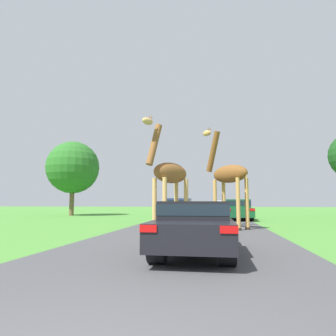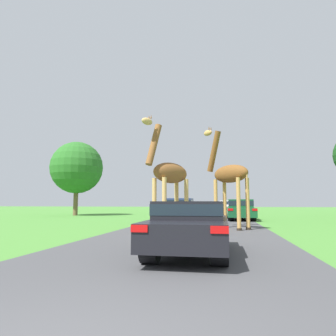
# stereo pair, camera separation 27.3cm
# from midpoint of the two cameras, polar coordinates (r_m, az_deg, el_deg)

# --- Properties ---
(road) EXTENTS (6.65, 120.00, 0.00)m
(road) POSITION_cam_midpoint_polar(r_m,az_deg,el_deg) (31.79, 6.96, -8.71)
(road) COLOR #424244
(road) RESTS_ON ground
(giraffe_near_road) EXTENTS (1.90, 2.56, 4.89)m
(giraffe_near_road) POSITION_cam_midpoint_polar(r_m,az_deg,el_deg) (13.15, -0.40, -1.52)
(giraffe_near_road) COLOR tan
(giraffe_near_road) RESTS_ON ground
(giraffe_companion) EXTENTS (2.34, 2.32, 5.15)m
(giraffe_companion) POSITION_cam_midpoint_polar(r_m,az_deg,el_deg) (14.57, 10.78, -1.50)
(giraffe_companion) COLOR tan
(giraffe_companion) RESTS_ON ground
(car_lead_maroon) EXTENTS (1.73, 3.98, 1.25)m
(car_lead_maroon) POSITION_cam_midpoint_polar(r_m,az_deg,el_deg) (7.32, 4.12, -10.78)
(car_lead_maroon) COLOR black
(car_lead_maroon) RESTS_ON ground
(car_queue_right) EXTENTS (1.71, 4.01, 1.47)m
(car_queue_right) POSITION_cam_midpoint_polar(r_m,az_deg,el_deg) (18.54, 1.47, -7.97)
(car_queue_right) COLOR navy
(car_queue_right) RESTS_ON ground
(car_queue_left) EXTENTS (1.80, 4.24, 1.38)m
(car_queue_left) POSITION_cam_midpoint_polar(r_m,az_deg,el_deg) (27.29, 10.63, -7.46)
(car_queue_left) COLOR silver
(car_queue_left) RESTS_ON ground
(car_far_ahead) EXTENTS (1.97, 4.05, 1.42)m
(car_far_ahead) POSITION_cam_midpoint_polar(r_m,az_deg,el_deg) (25.34, 0.52, -7.61)
(car_far_ahead) COLOR gray
(car_far_ahead) RESTS_ON ground
(car_verge_right) EXTENTS (1.83, 4.82, 1.43)m
(car_verge_right) POSITION_cam_midpoint_polar(r_m,az_deg,el_deg) (22.08, 12.75, -7.61)
(car_verge_right) COLOR #144C28
(car_verge_right) RESTS_ON ground
(tree_centre_back) EXTENTS (4.93, 4.93, 6.99)m
(tree_centre_back) POSITION_cam_midpoint_polar(r_m,az_deg,el_deg) (29.86, -17.91, 0.08)
(tree_centre_back) COLOR brown
(tree_centre_back) RESTS_ON ground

